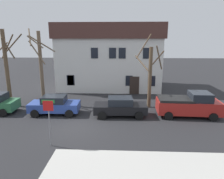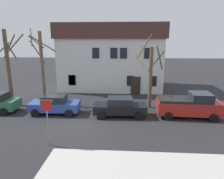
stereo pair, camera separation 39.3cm
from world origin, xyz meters
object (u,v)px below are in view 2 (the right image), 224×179
Objects in this scene: car_blue_sedan at (55,104)px; street_sign_pole at (47,114)px; tree_bare_far at (150,74)px; car_black_sedan at (120,107)px; building_main at (111,56)px; tree_bare_mid at (42,65)px; bicycle_leaning at (41,104)px; pickup_truck_red at (189,105)px; tree_bare_near at (8,65)px.

street_sign_pole is (1.50, -5.47, 1.21)m from car_blue_sedan.
car_blue_sedan is (-8.38, -2.24, -2.38)m from tree_bare_far.
car_blue_sedan reaches higher than car_black_sedan.
car_blue_sedan is at bearing -111.19° from building_main.
bicycle_leaning is at bearing -80.77° from tree_bare_mid.
tree_bare_far is 1.32× the size of pickup_truck_red.
street_sign_pole reaches higher than car_blue_sedan.
pickup_truck_red is at bearing 0.03° from car_blue_sedan.
street_sign_pole reaches higher than bicycle_leaning.
tree_bare_mid is 3.82m from bicycle_leaning.
tree_bare_near is 1.69× the size of car_blue_sedan.
pickup_truck_red is (16.44, -2.17, -2.90)m from tree_bare_near.
tree_bare_far reaches higher than car_blue_sedan.
car_blue_sedan is 5.80m from street_sign_pole.
tree_bare_far is 4.33m from pickup_truck_red.
car_blue_sedan is 0.96× the size of car_black_sedan.
building_main reaches higher than pickup_truck_red.
building_main is 9.55m from tree_bare_far.
tree_bare_near is 1.06× the size of tree_bare_far.
tree_bare_far is 1.60× the size of car_blue_sedan.
tree_bare_mid is at bearing 14.39° from tree_bare_near.
tree_bare_near reaches higher than car_black_sedan.
tree_bare_mid reaches higher than pickup_truck_red.
bicycle_leaning is at bearing 116.11° from street_sign_pole.
tree_bare_mid is 4.73m from car_blue_sedan.
car_blue_sedan is at bearing -37.04° from bicycle_leaning.
street_sign_pole is (-2.67, -16.22, -2.15)m from building_main.
tree_bare_far is 8.99m from car_blue_sedan.
tree_bare_near is 10.25m from street_sign_pole.
tree_bare_mid is at bearing 176.21° from tree_bare_far.
building_main is at bearing 68.81° from car_blue_sedan.
tree_bare_mid is 1.08× the size of tree_bare_far.
tree_bare_near is 0.98× the size of tree_bare_mid.
tree_bare_far is at bearing 14.94° from car_blue_sedan.
tree_bare_far reaches higher than pickup_truck_red.
tree_bare_far is (10.50, -0.70, -0.67)m from tree_bare_mid.
car_blue_sedan is 2.39m from bicycle_leaning.
car_black_sedan is 0.86× the size of pickup_truck_red.
tree_bare_near is at bearing 172.48° from pickup_truck_red.
tree_bare_near reaches higher than car_blue_sedan.
pickup_truck_red reaches higher than bicycle_leaning.
building_main is 1.93× the size of tree_bare_far.
tree_bare_mid is at bearing 167.78° from pickup_truck_red.
tree_bare_mid is at bearing 157.96° from car_black_sedan.
tree_bare_far is 4.13× the size of bicycle_leaning.
bicycle_leaning is at bearing -175.42° from tree_bare_far.
tree_bare_mid reaches higher than car_black_sedan.
tree_bare_near is at bearing 166.53° from bicycle_leaning.
building_main is at bearing 80.65° from street_sign_pole.
tree_bare_far reaches higher than street_sign_pole.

